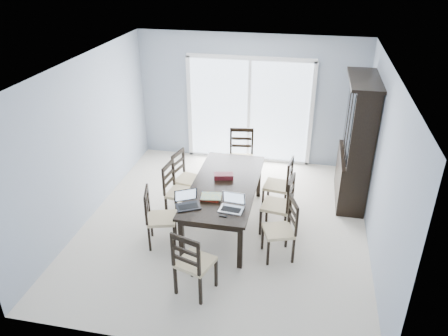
{
  "coord_description": "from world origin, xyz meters",
  "views": [
    {
      "loc": [
        1.17,
        -5.8,
        4.09
      ],
      "look_at": [
        -0.01,
        0.0,
        1.03
      ],
      "focal_mm": 35.0,
      "sensor_mm": 36.0,
      "label": 1
    }
  ],
  "objects": [
    {
      "name": "dining_table",
      "position": [
        0.0,
        0.0,
        0.67
      ],
      "size": [
        1.0,
        2.2,
        0.75
      ],
      "color": "black",
      "rests_on": "floor"
    },
    {
      "name": "laptop_dark",
      "position": [
        -0.38,
        -0.76,
        0.81
      ],
      "size": [
        0.4,
        0.36,
        0.23
      ],
      "rotation": [
        0.0,
        0.0,
        0.5
      ],
      "color": "black",
      "rests_on": "dining_table"
    },
    {
      "name": "chair_end_far",
      "position": [
        0.01,
        1.54,
        0.63
      ],
      "size": [
        0.51,
        0.52,
        1.19
      ],
      "rotation": [
        0.0,
        0.0,
        3.28
      ],
      "color": "black",
      "rests_on": "floor"
    },
    {
      "name": "china_hutch",
      "position": [
        2.02,
        1.25,
        1.07
      ],
      "size": [
        0.5,
        1.38,
        2.2
      ],
      "color": "black",
      "rests_on": "floor"
    },
    {
      "name": "balcony",
      "position": [
        0.0,
        3.5,
        -0.05
      ],
      "size": [
        4.5,
        2.0,
        0.1
      ],
      "primitive_type": "cube",
      "color": "gray",
      "rests_on": "ground"
    },
    {
      "name": "chair_left_far",
      "position": [
        -0.84,
        0.6,
        0.57
      ],
      "size": [
        0.5,
        0.49,
        1.07
      ],
      "rotation": [
        0.0,
        0.0,
        -1.81
      ],
      "color": "black",
      "rests_on": "floor"
    },
    {
      "name": "book_stack",
      "position": [
        -0.11,
        -0.47,
        0.78
      ],
      "size": [
        0.32,
        0.26,
        0.05
      ],
      "rotation": [
        0.0,
        0.0,
        -0.0
      ],
      "color": "maroon",
      "rests_on": "dining_table"
    },
    {
      "name": "laptop_silver",
      "position": [
        0.24,
        -0.71,
        0.81
      ],
      "size": [
        0.35,
        0.26,
        0.23
      ],
      "rotation": [
        0.0,
        0.0,
        -0.09
      ],
      "color": "#B3B3B6",
      "rests_on": "dining_table"
    },
    {
      "name": "chair_left_near",
      "position": [
        -0.91,
        -0.7,
        0.57
      ],
      "size": [
        0.51,
        0.5,
        1.08
      ],
      "rotation": [
        0.0,
        0.0,
        -1.3
      ],
      "color": "black",
      "rests_on": "floor"
    },
    {
      "name": "chair_right_near",
      "position": [
        1.0,
        -0.61,
        0.57
      ],
      "size": [
        0.53,
        0.52,
        1.07
      ],
      "rotation": [
        0.0,
        0.0,
        1.91
      ],
      "color": "black",
      "rests_on": "floor"
    },
    {
      "name": "sliding_door",
      "position": [
        0.0,
        2.48,
        1.09
      ],
      "size": [
        2.52,
        0.05,
        2.18
      ],
      "color": "silver",
      "rests_on": "floor"
    },
    {
      "name": "chair_left_mid",
      "position": [
        -0.84,
        0.09,
        0.59
      ],
      "size": [
        0.48,
        0.47,
        1.11
      ],
      "rotation": [
        0.0,
        0.0,
        -1.69
      ],
      "color": "black",
      "rests_on": "floor"
    },
    {
      "name": "cell_phone",
      "position": [
        0.16,
        -0.89,
        0.76
      ],
      "size": [
        0.12,
        0.07,
        0.01
      ],
      "primitive_type": "cube",
      "rotation": [
        0.0,
        0.0,
        -0.15
      ],
      "color": "black",
      "rests_on": "dining_table"
    },
    {
      "name": "chair_right_far",
      "position": [
        0.86,
        0.63,
        0.58
      ],
      "size": [
        0.48,
        0.47,
        1.1
      ],
      "rotation": [
        0.0,
        0.0,
        1.44
      ],
      "color": "black",
      "rests_on": "floor"
    },
    {
      "name": "chair_end_near",
      "position": [
        -0.1,
        -1.65,
        0.6
      ],
      "size": [
        0.54,
        0.55,
        1.13
      ],
      "rotation": [
        0.0,
        0.0,
        -0.32
      ],
      "color": "black",
      "rests_on": "floor"
    },
    {
      "name": "wall_left",
      "position": [
        -2.25,
        0.0,
        1.3
      ],
      "size": [
        0.02,
        5.0,
        2.6
      ],
      "primitive_type": "cube",
      "color": "#909CAC",
      "rests_on": "floor"
    },
    {
      "name": "game_box",
      "position": [
        -0.05,
        0.18,
        0.79
      ],
      "size": [
        0.33,
        0.22,
        0.08
      ],
      "primitive_type": "cube",
      "rotation": [
        0.0,
        0.0,
        0.22
      ],
      "color": "#450D18",
      "rests_on": "dining_table"
    },
    {
      "name": "floor",
      "position": [
        0.0,
        0.0,
        0.0
      ],
      "size": [
        5.0,
        5.0,
        0.0
      ],
      "primitive_type": "plane",
      "color": "beige",
      "rests_on": "ground"
    },
    {
      "name": "wall_right",
      "position": [
        2.25,
        0.0,
        1.3
      ],
      "size": [
        0.02,
        5.0,
        2.6
      ],
      "primitive_type": "cube",
      "color": "#909CAC",
      "rests_on": "floor"
    },
    {
      "name": "ceiling",
      "position": [
        0.0,
        0.0,
        2.6
      ],
      "size": [
        5.0,
        5.0,
        0.0
      ],
      "primitive_type": "plane",
      "rotation": [
        3.14,
        0.0,
        0.0
      ],
      "color": "white",
      "rests_on": "back_wall"
    },
    {
      "name": "chair_right_mid",
      "position": [
        0.92,
        -0.02,
        0.6
      ],
      "size": [
        0.5,
        0.48,
        1.13
      ],
      "rotation": [
        0.0,
        0.0,
        1.42
      ],
      "color": "black",
      "rests_on": "floor"
    },
    {
      "name": "railing",
      "position": [
        0.0,
        4.5,
        0.55
      ],
      "size": [
        4.5,
        0.06,
        1.1
      ],
      "primitive_type": "cube",
      "color": "#99999E",
      "rests_on": "balcony"
    },
    {
      "name": "hot_tub",
      "position": [
        -0.34,
        3.32,
        0.46
      ],
      "size": [
        1.85,
        1.67,
        0.92
      ],
      "rotation": [
        0.0,
        0.0,
        0.05
      ],
      "color": "maroon",
      "rests_on": "balcony"
    },
    {
      "name": "back_wall",
      "position": [
        0.0,
        2.5,
        1.3
      ],
      "size": [
        4.5,
        0.02,
        2.6
      ],
      "primitive_type": "cube",
      "color": "#909CAC",
      "rests_on": "floor"
    }
  ]
}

